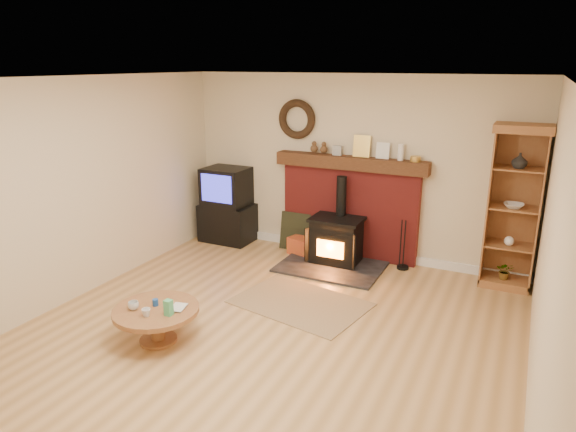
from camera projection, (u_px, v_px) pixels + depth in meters
The scene contains 11 objects.
ground at pixel (261, 339), 5.30m from camera, with size 5.50×5.50×0.00m, color #A77B45.
room_shell at pixel (262, 174), 4.89m from camera, with size 5.02×5.52×2.61m.
chimney_breast at pixel (349, 203), 7.37m from camera, with size 2.20×0.22×1.78m.
wood_stove at pixel (336, 242), 7.18m from camera, with size 1.40×1.00×1.23m.
area_rug at pixel (300, 303), 6.07m from camera, with size 1.49×1.03×0.01m, color brown.
tv_unit at pixel (227, 206), 8.08m from camera, with size 0.81×0.58×1.18m.
curio_cabinet at pixel (514, 208), 6.31m from camera, with size 0.66×0.47×2.05m.
firelog_box at pixel (303, 246), 7.59m from camera, with size 0.41×0.25×0.25m, color orange.
leaning_painting at pixel (295, 231), 7.75m from camera, with size 0.48×0.03×0.57m, color black.
fire_tools at pixel (403, 262), 7.07m from camera, with size 0.16×0.16×0.70m.
coffee_table at pixel (156, 315), 5.17m from camera, with size 0.86×0.86×0.53m.
Camera 1 is at (2.30, -4.12, 2.74)m, focal length 32.00 mm.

